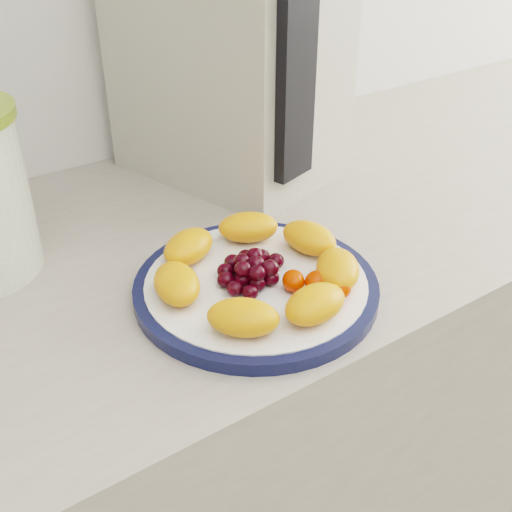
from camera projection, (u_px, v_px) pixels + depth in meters
counter at (170, 486)px, 1.05m from camera, size 3.50×0.60×0.90m
cabinet_face at (171, 498)px, 1.06m from camera, size 3.48×0.58×0.84m
plate_rim at (256, 287)px, 0.73m from camera, size 0.28×0.28×0.01m
plate_face at (256, 287)px, 0.73m from camera, size 0.25×0.25×0.02m
appliance_body at (228, 47)px, 0.92m from camera, size 0.30×0.35×0.38m
appliance_panel at (295, 72)px, 0.80m from camera, size 0.07×0.04×0.28m
fruit_plate at (262, 268)px, 0.72m from camera, size 0.24×0.24×0.04m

